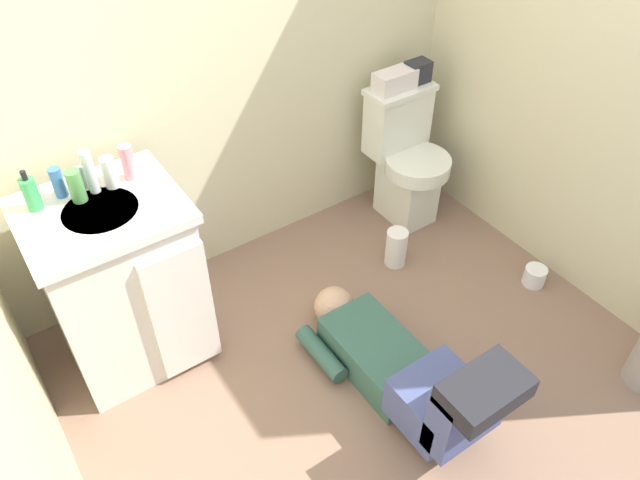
{
  "coord_description": "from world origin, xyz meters",
  "views": [
    {
      "loc": [
        -1.08,
        -1.23,
        2.23
      ],
      "look_at": [
        0.04,
        0.41,
        0.45
      ],
      "focal_mm": 34.07,
      "sensor_mm": 36.0,
      "label": 1
    }
  ],
  "objects_px": {
    "person_plumber": "(406,371)",
    "bottle_white": "(110,172)",
    "tissue_box": "(395,80)",
    "paper_towel_roll": "(396,248)",
    "bottle_blue": "(58,182)",
    "vanity_cabinet": "(123,283)",
    "bottle_clear": "(90,172)",
    "toilet": "(405,158)",
    "faucet": "(83,177)",
    "toilet_paper_roll": "(535,276)",
    "bottle_green": "(76,186)",
    "toiletry_bag": "(418,72)",
    "soap_dispenser": "(31,194)",
    "bottle_pink": "(128,162)"
  },
  "relations": [
    {
      "from": "person_plumber",
      "to": "bottle_white",
      "type": "height_order",
      "value": "bottle_white"
    },
    {
      "from": "tissue_box",
      "to": "paper_towel_roll",
      "type": "height_order",
      "value": "tissue_box"
    },
    {
      "from": "bottle_blue",
      "to": "vanity_cabinet",
      "type": "bearing_deg",
      "value": -58.31
    },
    {
      "from": "tissue_box",
      "to": "bottle_clear",
      "type": "xyz_separation_m",
      "value": [
        -1.55,
        -0.08,
        0.11
      ]
    },
    {
      "from": "paper_towel_roll",
      "to": "bottle_white",
      "type": "bearing_deg",
      "value": 165.33
    },
    {
      "from": "toilet",
      "to": "tissue_box",
      "type": "distance_m",
      "value": 0.44
    },
    {
      "from": "person_plumber",
      "to": "tissue_box",
      "type": "height_order",
      "value": "tissue_box"
    },
    {
      "from": "faucet",
      "to": "toilet_paper_roll",
      "type": "relative_size",
      "value": 0.91
    },
    {
      "from": "tissue_box",
      "to": "bottle_green",
      "type": "distance_m",
      "value": 1.62
    },
    {
      "from": "vanity_cabinet",
      "to": "bottle_green",
      "type": "height_order",
      "value": "bottle_green"
    },
    {
      "from": "bottle_white",
      "to": "faucet",
      "type": "bearing_deg",
      "value": 152.97
    },
    {
      "from": "toiletry_bag",
      "to": "bottle_white",
      "type": "xyz_separation_m",
      "value": [
        -1.63,
        -0.09,
        0.08
      ]
    },
    {
      "from": "bottle_clear",
      "to": "tissue_box",
      "type": "bearing_deg",
      "value": 3.04
    },
    {
      "from": "vanity_cabinet",
      "to": "toilet_paper_roll",
      "type": "distance_m",
      "value": 1.98
    },
    {
      "from": "faucet",
      "to": "toiletry_bag",
      "type": "bearing_deg",
      "value": 1.4
    },
    {
      "from": "faucet",
      "to": "person_plumber",
      "type": "bearing_deg",
      "value": -51.32
    },
    {
      "from": "tissue_box",
      "to": "toiletry_bag",
      "type": "xyz_separation_m",
      "value": [
        0.15,
        0.0,
        0.01
      ]
    },
    {
      "from": "vanity_cabinet",
      "to": "person_plumber",
      "type": "bearing_deg",
      "value": -47.07
    },
    {
      "from": "vanity_cabinet",
      "to": "faucet",
      "type": "height_order",
      "value": "faucet"
    },
    {
      "from": "person_plumber",
      "to": "bottle_green",
      "type": "xyz_separation_m",
      "value": [
        -0.86,
        0.96,
        0.71
      ]
    },
    {
      "from": "toilet",
      "to": "person_plumber",
      "type": "bearing_deg",
      "value": -129.39
    },
    {
      "from": "toiletry_bag",
      "to": "soap_dispenser",
      "type": "bearing_deg",
      "value": -178.14
    },
    {
      "from": "soap_dispenser",
      "to": "bottle_blue",
      "type": "distance_m",
      "value": 0.1
    },
    {
      "from": "toiletry_bag",
      "to": "bottle_green",
      "type": "relative_size",
      "value": 0.95
    },
    {
      "from": "bottle_clear",
      "to": "bottle_green",
      "type": "bearing_deg",
      "value": -160.96
    },
    {
      "from": "toilet",
      "to": "bottle_blue",
      "type": "relative_size",
      "value": 6.11
    },
    {
      "from": "bottle_blue",
      "to": "bottle_pink",
      "type": "relative_size",
      "value": 0.84
    },
    {
      "from": "tissue_box",
      "to": "bottle_clear",
      "type": "distance_m",
      "value": 1.55
    },
    {
      "from": "bottle_green",
      "to": "toiletry_bag",
      "type": "bearing_deg",
      "value": 3.4
    },
    {
      "from": "vanity_cabinet",
      "to": "tissue_box",
      "type": "xyz_separation_m",
      "value": [
        1.57,
        0.19,
        0.38
      ]
    },
    {
      "from": "toiletry_bag",
      "to": "bottle_white",
      "type": "relative_size",
      "value": 0.97
    },
    {
      "from": "bottle_clear",
      "to": "paper_towel_roll",
      "type": "height_order",
      "value": "bottle_clear"
    },
    {
      "from": "toiletry_bag",
      "to": "paper_towel_roll",
      "type": "relative_size",
      "value": 0.59
    },
    {
      "from": "faucet",
      "to": "bottle_clear",
      "type": "bearing_deg",
      "value": -58.18
    },
    {
      "from": "person_plumber",
      "to": "bottle_blue",
      "type": "distance_m",
      "value": 1.54
    },
    {
      "from": "vanity_cabinet",
      "to": "tissue_box",
      "type": "height_order",
      "value": "tissue_box"
    },
    {
      "from": "vanity_cabinet",
      "to": "bottle_pink",
      "type": "relative_size",
      "value": 5.62
    },
    {
      "from": "bottle_blue",
      "to": "bottle_clear",
      "type": "bearing_deg",
      "value": -20.87
    },
    {
      "from": "faucet",
      "to": "bottle_pink",
      "type": "xyz_separation_m",
      "value": [
        0.17,
        -0.03,
        0.02
      ]
    },
    {
      "from": "bottle_pink",
      "to": "paper_towel_roll",
      "type": "bearing_deg",
      "value": -16.21
    },
    {
      "from": "bottle_white",
      "to": "toilet_paper_roll",
      "type": "bearing_deg",
      "value": -25.99
    },
    {
      "from": "tissue_box",
      "to": "toilet_paper_roll",
      "type": "distance_m",
      "value": 1.21
    },
    {
      "from": "bottle_blue",
      "to": "paper_towel_roll",
      "type": "bearing_deg",
      "value": -14.78
    },
    {
      "from": "tissue_box",
      "to": "person_plumber",
      "type": "bearing_deg",
      "value": -125.34
    },
    {
      "from": "toiletry_bag",
      "to": "bottle_green",
      "type": "bearing_deg",
      "value": -176.6
    },
    {
      "from": "paper_towel_roll",
      "to": "bottle_pink",
      "type": "bearing_deg",
      "value": 163.79
    },
    {
      "from": "paper_towel_roll",
      "to": "person_plumber",
      "type": "bearing_deg",
      "value": -127.37
    },
    {
      "from": "person_plumber",
      "to": "bottle_blue",
      "type": "height_order",
      "value": "bottle_blue"
    },
    {
      "from": "paper_towel_roll",
      "to": "toilet_paper_roll",
      "type": "height_order",
      "value": "paper_towel_roll"
    },
    {
      "from": "bottle_green",
      "to": "toilet_paper_roll",
      "type": "bearing_deg",
      "value": -23.93
    }
  ]
}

